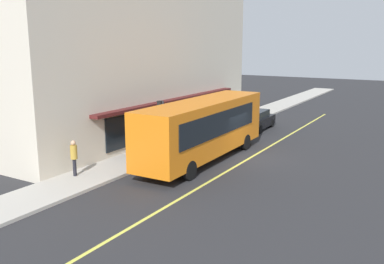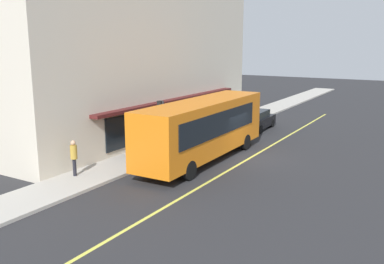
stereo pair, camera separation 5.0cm
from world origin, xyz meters
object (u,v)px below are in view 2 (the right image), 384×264
object	(u,v)px
traffic_light	(161,115)
pedestrian_mid_block	(74,154)
bus	(204,127)
car_black	(256,120)

from	to	relation	value
traffic_light	pedestrian_mid_block	xyz separation A→B (m)	(-5.85, 1.23, -1.28)
bus	pedestrian_mid_block	size ratio (longest dim) A/B	6.10
traffic_light	pedestrian_mid_block	distance (m)	6.11
car_black	bus	bearing A→B (deg)	-175.24
bus	pedestrian_mid_block	bearing A→B (deg)	148.26
bus	car_black	bearing A→B (deg)	4.76
bus	traffic_light	xyz separation A→B (m)	(-0.46, 2.67, 0.55)
car_black	pedestrian_mid_block	world-z (taller)	pedestrian_mid_block
bus	car_black	world-z (taller)	bus
bus	car_black	size ratio (longest dim) A/B	2.55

